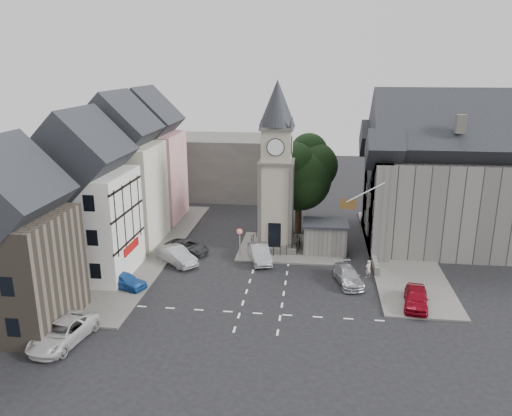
# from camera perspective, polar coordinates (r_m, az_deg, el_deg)

# --- Properties ---
(ground) EXTENTS (120.00, 120.00, 0.00)m
(ground) POSITION_cam_1_polar(r_m,az_deg,el_deg) (42.29, 1.33, -8.46)
(ground) COLOR black
(ground) RESTS_ON ground
(pavement_west) EXTENTS (6.00, 30.00, 0.14)m
(pavement_west) POSITION_cam_1_polar(r_m,az_deg,el_deg) (50.30, -12.33, -4.61)
(pavement_west) COLOR #595651
(pavement_west) RESTS_ON ground
(pavement_east) EXTENTS (6.00, 26.00, 0.14)m
(pavement_east) POSITION_cam_1_polar(r_m,az_deg,el_deg) (50.16, 16.10, -4.95)
(pavement_east) COLOR #595651
(pavement_east) RESTS_ON ground
(central_island) EXTENTS (10.00, 8.00, 0.16)m
(central_island) POSITION_cam_1_polar(r_m,az_deg,el_deg) (49.52, 3.99, -4.58)
(central_island) COLOR #595651
(central_island) RESTS_ON ground
(road_markings) EXTENTS (20.00, 8.00, 0.01)m
(road_markings) POSITION_cam_1_polar(r_m,az_deg,el_deg) (37.40, 0.47, -11.97)
(road_markings) COLOR silver
(road_markings) RESTS_ON ground
(clock_tower) EXTENTS (4.86, 4.86, 16.25)m
(clock_tower) POSITION_cam_1_polar(r_m,az_deg,el_deg) (47.33, 2.36, 4.62)
(clock_tower) COLOR #4C4944
(clock_tower) RESTS_ON ground
(stone_shelter) EXTENTS (4.30, 3.30, 3.08)m
(stone_shelter) POSITION_cam_1_polar(r_m,az_deg,el_deg) (48.50, 7.89, -3.31)
(stone_shelter) COLOR #625F5A
(stone_shelter) RESTS_ON ground
(town_tree) EXTENTS (7.20, 7.20, 10.80)m
(town_tree) POSITION_cam_1_polar(r_m,az_deg,el_deg) (52.35, 4.99, 4.43)
(town_tree) COLOR black
(town_tree) RESTS_ON ground
(warning_sign_post) EXTENTS (0.70, 0.19, 2.85)m
(warning_sign_post) POSITION_cam_1_polar(r_m,az_deg,el_deg) (46.90, -1.89, -3.23)
(warning_sign_post) COLOR black
(warning_sign_post) RESTS_ON ground
(terrace_pink) EXTENTS (8.10, 7.60, 12.80)m
(terrace_pink) POSITION_cam_1_polar(r_m,az_deg,el_deg) (58.59, -12.33, 5.00)
(terrace_pink) COLOR #CE8E8D
(terrace_pink) RESTS_ON ground
(terrace_cream) EXTENTS (8.10, 7.60, 12.80)m
(terrace_cream) POSITION_cam_1_polar(r_m,az_deg,el_deg) (51.27, -15.22, 3.21)
(terrace_cream) COLOR beige
(terrace_cream) RESTS_ON ground
(terrace_tudor) EXTENTS (8.10, 7.60, 12.00)m
(terrace_tudor) POSITION_cam_1_polar(r_m,az_deg,el_deg) (44.30, -18.99, 0.32)
(terrace_tudor) COLOR silver
(terrace_tudor) RESTS_ON ground
(building_sw_stone) EXTENTS (8.60, 7.60, 10.40)m
(building_sw_stone) POSITION_cam_1_polar(r_m,az_deg,el_deg) (37.90, -26.75, -4.57)
(building_sw_stone) COLOR #4E463A
(building_sw_stone) RESTS_ON ground
(backdrop_west) EXTENTS (20.00, 10.00, 8.00)m
(backdrop_west) POSITION_cam_1_polar(r_m,az_deg,el_deg) (69.42, -6.24, 4.85)
(backdrop_west) COLOR #4C4944
(backdrop_west) RESTS_ON ground
(east_building) EXTENTS (14.40, 11.40, 12.60)m
(east_building) POSITION_cam_1_polar(r_m,az_deg,el_deg) (51.90, 20.07, 2.58)
(east_building) COLOR #625F5A
(east_building) RESTS_ON ground
(east_boundary_wall) EXTENTS (0.40, 16.00, 0.90)m
(east_boundary_wall) POSITION_cam_1_polar(r_m,az_deg,el_deg) (51.51, 12.73, -3.68)
(east_boundary_wall) COLOR #625F5A
(east_boundary_wall) RESTS_ON ground
(flagpole) EXTENTS (3.68, 0.10, 2.74)m
(flagpole) POSITION_cam_1_polar(r_m,az_deg,el_deg) (43.76, 12.41, 1.76)
(flagpole) COLOR white
(flagpole) RESTS_ON ground
(car_west_blue) EXTENTS (4.27, 2.86, 1.35)m
(car_west_blue) POSITION_cam_1_polar(r_m,az_deg,el_deg) (42.37, -14.85, -7.99)
(car_west_blue) COLOR #1C4E9B
(car_west_blue) RESTS_ON ground
(car_west_silver) EXTENTS (4.66, 4.35, 1.56)m
(car_west_silver) POSITION_cam_1_polar(r_m,az_deg,el_deg) (46.24, -9.07, -5.38)
(car_west_silver) COLOR #A0A4A8
(car_west_silver) RESTS_ON ground
(car_west_grey) EXTENTS (4.90, 3.60, 1.24)m
(car_west_grey) POSITION_cam_1_polar(r_m,az_deg,el_deg) (48.63, -7.89, -4.42)
(car_west_grey) COLOR #2B2C2D
(car_west_grey) RESTS_ON ground
(car_island_silver) EXTENTS (2.91, 4.94, 1.54)m
(car_island_silver) POSITION_cam_1_polar(r_m,az_deg,el_deg) (46.22, 0.41, -5.19)
(car_island_silver) COLOR #94989C
(car_island_silver) RESTS_ON ground
(car_island_east) EXTENTS (2.82, 4.81, 1.31)m
(car_island_east) POSITION_cam_1_polar(r_m,az_deg,el_deg) (42.49, 10.45, -7.65)
(car_island_east) COLOR #A8A9B0
(car_island_east) RESTS_ON ground
(car_east_red) EXTENTS (2.37, 4.49, 1.46)m
(car_east_red) POSITION_cam_1_polar(r_m,az_deg,el_deg) (39.87, 17.81, -9.76)
(car_east_red) COLOR maroon
(car_east_red) RESTS_ON ground
(van_sw_white) EXTENTS (3.35, 5.68, 1.48)m
(van_sw_white) POSITION_cam_1_polar(r_m,az_deg,el_deg) (35.89, -21.19, -13.14)
(van_sw_white) COLOR silver
(van_sw_white) RESTS_ON ground
(pedestrian) EXTENTS (0.69, 0.65, 1.57)m
(pedestrian) POSITION_cam_1_polar(r_m,az_deg,el_deg) (43.89, 12.70, -6.80)
(pedestrian) COLOR beige
(pedestrian) RESTS_ON ground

